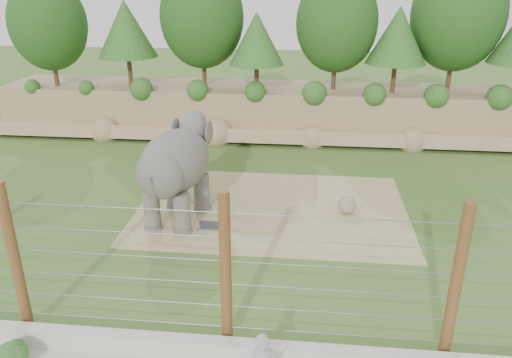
# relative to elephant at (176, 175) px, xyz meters

# --- Properties ---
(ground) EXTENTS (90.00, 90.00, 0.00)m
(ground) POSITION_rel_elephant_xyz_m (2.78, -1.80, -1.72)
(ground) COLOR #3D6827
(ground) RESTS_ON ground
(back_embankment) EXTENTS (30.00, 5.52, 8.77)m
(back_embankment) POSITION_rel_elephant_xyz_m (3.37, 10.88, 2.25)
(back_embankment) COLOR tan
(back_embankment) RESTS_ON ground
(dirt_patch) EXTENTS (10.00, 7.00, 0.02)m
(dirt_patch) POSITION_rel_elephant_xyz_m (3.28, 1.20, -1.71)
(dirt_patch) COLOR tan
(dirt_patch) RESTS_ON ground
(drain_grate) EXTENTS (1.00, 0.60, 0.03)m
(drain_grate) POSITION_rel_elephant_xyz_m (1.31, -0.44, -1.68)
(drain_grate) COLOR #262628
(drain_grate) RESTS_ON dirt_patch
(elephant) EXTENTS (2.50, 4.49, 3.44)m
(elephant) POSITION_rel_elephant_xyz_m (0.00, 0.00, 0.00)
(elephant) COLOR #605C55
(elephant) RESTS_ON ground
(stone_ball) EXTENTS (0.67, 0.67, 0.67)m
(stone_ball) POSITION_rel_elephant_xyz_m (6.05, 1.09, -1.37)
(stone_ball) COLOR gray
(stone_ball) RESTS_ON dirt_patch
(retaining_wall) EXTENTS (26.00, 0.35, 0.50)m
(retaining_wall) POSITION_rel_elephant_xyz_m (2.78, -6.80, -1.47)
(retaining_wall) COLOR beige
(retaining_wall) RESTS_ON ground
(barrier_fence) EXTENTS (20.26, 0.26, 4.00)m
(barrier_fence) POSITION_rel_elephant_xyz_m (2.78, -6.30, 0.28)
(barrier_fence) COLOR brown
(barrier_fence) RESTS_ON ground
(walkway_shrub) EXTENTS (0.61, 0.61, 0.61)m
(walkway_shrub) POSITION_rel_elephant_xyz_m (-1.90, -7.60, -1.41)
(walkway_shrub) COLOR #205320
(walkway_shrub) RESTS_ON walkway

